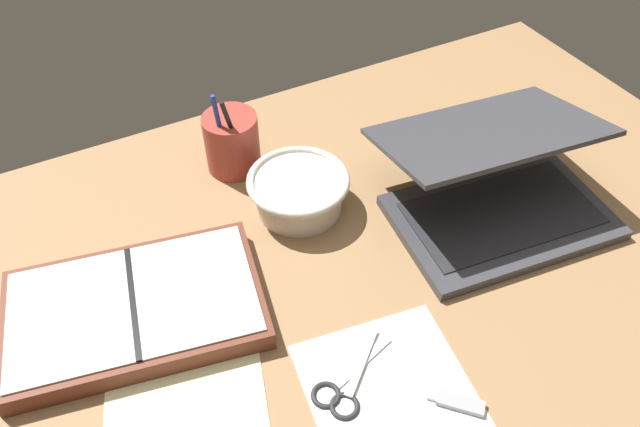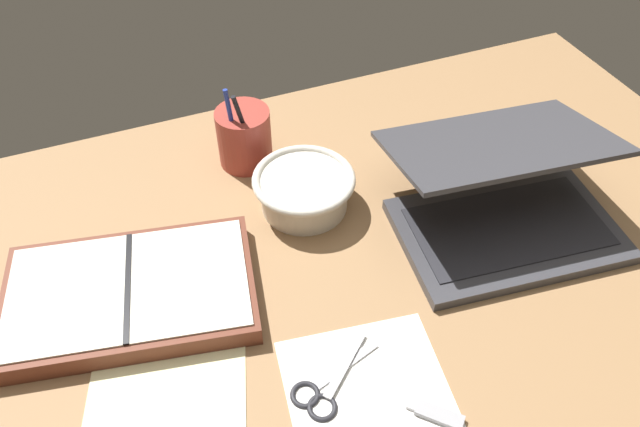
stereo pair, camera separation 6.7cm
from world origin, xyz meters
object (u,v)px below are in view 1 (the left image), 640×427
at_px(pen_cup, 232,142).
at_px(scissors, 342,390).
at_px(bowl, 299,191).
at_px(planner, 135,309).
at_px(laptop, 497,188).

xyz_separation_m(pen_cup, scissors, (-0.05, -0.48, -0.05)).
xyz_separation_m(bowl, planner, (-0.30, -0.09, -0.02)).
height_order(laptop, planner, laptop).
xyz_separation_m(laptop, pen_cup, (-0.33, 0.30, 0.00)).
bearing_deg(planner, bowl, 27.98).
bearing_deg(pen_cup, bowl, -69.30).
xyz_separation_m(laptop, bowl, (-0.28, 0.16, -0.01)).
height_order(laptop, scissors, laptop).
bearing_deg(bowl, pen_cup, 110.70).
bearing_deg(laptop, scissors, -148.78).
distance_m(laptop, pen_cup, 0.45).
bearing_deg(bowl, scissors, -106.96).
bearing_deg(pen_cup, laptop, -42.18).
relative_size(laptop, bowl, 2.21).
relative_size(laptop, scissors, 2.70).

